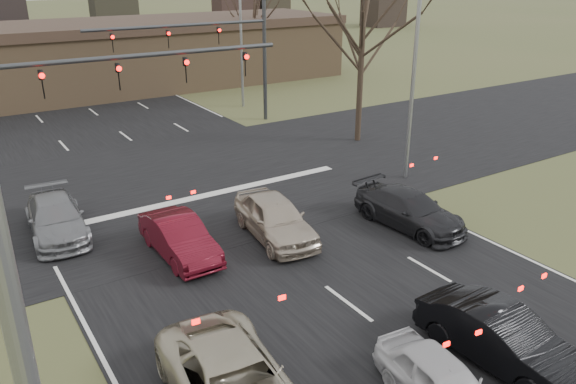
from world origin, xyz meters
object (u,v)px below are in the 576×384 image
at_px(building, 91,57).
at_px(mast_arm_near, 62,95).
at_px(car_charcoal_sedan, 409,210).
at_px(car_silver_ahead, 275,218).
at_px(streetlight_right_far, 238,25).
at_px(car_black_hatch, 502,338).
at_px(car_grey_ahead, 56,218).
at_px(mast_arm_far, 224,44).
at_px(streetlight_right_near, 412,58).
at_px(car_white_sedan, 442,384).
at_px(car_red_ahead, 179,237).

distance_m(building, mast_arm_near, 26.14).
height_order(car_charcoal_sedan, car_silver_ahead, car_silver_ahead).
xyz_separation_m(building, streetlight_right_far, (7.32, -11.00, 2.92)).
relative_size(mast_arm_near, car_black_hatch, 2.73).
height_order(streetlight_right_far, car_grey_ahead, streetlight_right_far).
height_order(mast_arm_far, streetlight_right_near, streetlight_right_near).
xyz_separation_m(streetlight_right_near, car_silver_ahead, (-8.32, -2.05, -4.80)).
height_order(building, car_white_sedan, building).
bearing_deg(streetlight_right_far, car_black_hatch, -105.45).
relative_size(mast_arm_near, streetlight_right_near, 1.21).
relative_size(car_white_sedan, car_charcoal_sedan, 0.78).
relative_size(car_black_hatch, car_silver_ahead, 0.97).
bearing_deg(car_white_sedan, streetlight_right_near, 55.45).
bearing_deg(car_black_hatch, building, 85.88).
relative_size(car_grey_ahead, car_silver_ahead, 1.02).
xyz_separation_m(mast_arm_far, car_white_sedan, (-7.04, -24.41, -4.39)).
relative_size(mast_arm_near, car_grey_ahead, 2.59).
distance_m(streetlight_right_near, streetlight_right_far, 17.01).
height_order(streetlight_right_far, car_white_sedan, streetlight_right_far).
relative_size(building, car_white_sedan, 11.53).
distance_m(building, car_grey_ahead, 26.86).
xyz_separation_m(car_grey_ahead, car_red_ahead, (3.20, -3.98, 0.01)).
bearing_deg(car_charcoal_sedan, car_grey_ahead, 145.81).
relative_size(building, car_silver_ahead, 9.24).
relative_size(streetlight_right_far, car_black_hatch, 2.25).
relative_size(streetlight_right_near, car_charcoal_sedan, 2.11).
bearing_deg(building, streetlight_right_near, -76.31).
distance_m(car_black_hatch, car_charcoal_sedan, 8.04).
distance_m(streetlight_right_far, car_black_hatch, 29.58).
xyz_separation_m(car_white_sedan, car_red_ahead, (-2.14, 9.93, 0.06)).
distance_m(streetlight_right_far, car_charcoal_sedan, 21.95).
bearing_deg(streetlight_right_near, car_red_ahead, -172.87).
bearing_deg(mast_arm_far, mast_arm_near, -138.78).
bearing_deg(streetlight_right_far, mast_arm_far, -128.11).
bearing_deg(car_white_sedan, car_grey_ahead, 116.76).
relative_size(car_white_sedan, car_silver_ahead, 0.80).
xyz_separation_m(mast_arm_near, car_black_hatch, (6.78, -14.12, -4.34)).
distance_m(mast_arm_far, streetlight_right_near, 13.28).
height_order(car_black_hatch, car_grey_ahead, car_black_hatch).
bearing_deg(car_red_ahead, streetlight_right_near, 6.18).
height_order(car_red_ahead, car_silver_ahead, car_silver_ahead).
bearing_deg(car_silver_ahead, mast_arm_far, 76.57).
relative_size(streetlight_right_near, car_grey_ahead, 2.14).
xyz_separation_m(streetlight_right_near, car_white_sedan, (-9.68, -11.41, -4.96)).
bearing_deg(car_red_ahead, car_silver_ahead, -10.20).
xyz_separation_m(streetlight_right_near, car_red_ahead, (-11.82, -1.48, -4.90)).
distance_m(mast_arm_near, mast_arm_far, 15.17).
bearing_deg(mast_arm_far, car_black_hatch, -100.87).
height_order(mast_arm_near, streetlight_right_near, streetlight_right_near).
distance_m(mast_arm_far, car_silver_ahead, 16.64).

